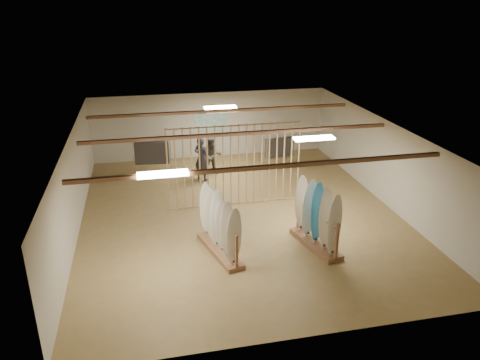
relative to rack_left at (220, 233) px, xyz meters
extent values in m
plane|color=#977B49|center=(1.05, 2.24, -0.61)|extent=(12.00, 12.00, 0.00)
plane|color=gray|center=(1.05, 2.24, 2.19)|extent=(12.00, 12.00, 0.00)
plane|color=beige|center=(1.05, 8.24, 0.79)|extent=(12.00, 0.00, 12.00)
plane|color=beige|center=(1.05, -3.76, 0.79)|extent=(12.00, 0.00, 12.00)
plane|color=beige|center=(-3.95, 2.24, 0.79)|extent=(0.00, 12.00, 12.00)
plane|color=beige|center=(6.05, 2.24, 0.79)|extent=(0.00, 12.00, 12.00)
cube|color=#8E5F40|center=(1.05, 2.24, 2.11)|extent=(9.50, 6.12, 0.10)
cube|color=white|center=(1.05, 2.24, 2.13)|extent=(1.20, 0.35, 0.06)
cylinder|color=tan|center=(-1.15, 3.04, 0.79)|extent=(0.05, 0.05, 2.78)
cylinder|color=tan|center=(-0.89, 3.04, 0.79)|extent=(0.05, 0.05, 2.78)
cylinder|color=tan|center=(-0.63, 3.04, 0.79)|extent=(0.05, 0.05, 2.78)
cylinder|color=tan|center=(-0.37, 3.04, 0.79)|extent=(0.05, 0.05, 2.78)
cylinder|color=tan|center=(-0.11, 3.04, 0.79)|extent=(0.05, 0.05, 2.78)
cylinder|color=tan|center=(0.15, 3.04, 0.79)|extent=(0.05, 0.05, 2.78)
cylinder|color=tan|center=(0.40, 3.04, 0.79)|extent=(0.05, 0.05, 2.78)
cylinder|color=tan|center=(0.66, 3.04, 0.79)|extent=(0.05, 0.05, 2.78)
cylinder|color=tan|center=(0.92, 3.04, 0.79)|extent=(0.05, 0.05, 2.78)
cylinder|color=tan|center=(1.18, 3.04, 0.79)|extent=(0.05, 0.05, 2.78)
cylinder|color=tan|center=(1.44, 3.04, 0.79)|extent=(0.05, 0.05, 2.78)
cylinder|color=tan|center=(1.70, 3.04, 0.79)|extent=(0.05, 0.05, 2.78)
cylinder|color=tan|center=(1.96, 3.04, 0.79)|extent=(0.05, 0.05, 2.78)
cylinder|color=tan|center=(2.22, 3.04, 0.79)|extent=(0.05, 0.05, 2.78)
cylinder|color=tan|center=(2.48, 3.04, 0.79)|extent=(0.05, 0.05, 2.78)
cylinder|color=tan|center=(2.73, 3.04, 0.79)|extent=(0.05, 0.05, 2.78)
cylinder|color=tan|center=(2.99, 3.04, 0.79)|extent=(0.05, 0.05, 2.78)
cylinder|color=tan|center=(3.25, 3.04, 0.79)|extent=(0.05, 0.05, 2.78)
cube|color=#379EC2|center=(1.05, 8.22, 0.99)|extent=(1.40, 0.03, 0.90)
cube|color=#8E5F40|center=(0.00, 0.00, -0.54)|extent=(1.02, 2.24, 0.13)
cylinder|color=black|center=(0.00, 0.00, 0.28)|extent=(0.54, 2.08, 0.01)
ellipsoid|color=white|center=(0.22, -0.87, 0.34)|extent=(0.42, 0.16, 1.63)
ellipsoid|color=silver|center=(0.13, -0.52, 0.34)|extent=(0.42, 0.16, 1.63)
ellipsoid|color=white|center=(0.04, -0.17, 0.34)|extent=(0.42, 0.16, 1.63)
ellipsoid|color=white|center=(-0.04, 0.17, 0.34)|extent=(0.42, 0.16, 1.63)
ellipsoid|color=silver|center=(-0.13, 0.52, 0.34)|extent=(0.42, 0.16, 1.63)
ellipsoid|color=white|center=(-0.22, 0.87, 0.34)|extent=(0.42, 0.16, 1.63)
cube|color=#8E5F40|center=(2.72, -0.20, -0.53)|extent=(0.95, 2.06, 0.14)
cylinder|color=black|center=(2.72, -0.20, 0.34)|extent=(0.44, 1.90, 0.01)
ellipsoid|color=white|center=(2.90, -0.97, 0.42)|extent=(0.46, 0.16, 1.76)
ellipsoid|color=silver|center=(2.81, -0.59, 0.42)|extent=(0.46, 0.16, 1.76)
ellipsoid|color=#2D8CD1|center=(2.72, -0.20, 0.42)|extent=(0.46, 0.16, 1.76)
ellipsoid|color=silver|center=(2.63, 0.19, 0.42)|extent=(0.46, 0.16, 1.76)
ellipsoid|color=silver|center=(2.55, 0.58, 0.42)|extent=(0.46, 0.16, 1.76)
cylinder|color=silver|center=(-1.55, 6.28, 0.85)|extent=(1.39, 0.19, 0.03)
cube|color=black|center=(-1.55, 6.28, 0.37)|extent=(1.33, 0.50, 0.85)
cylinder|color=silver|center=(-1.55, 6.28, 0.15)|extent=(0.03, 0.03, 1.50)
cylinder|color=silver|center=(3.53, 6.19, 0.68)|extent=(1.23, 0.23, 0.03)
cube|color=black|center=(3.53, 6.19, 0.26)|extent=(1.19, 0.49, 0.75)
cylinder|color=silver|center=(3.53, 6.19, 0.06)|extent=(0.03, 0.03, 1.33)
imported|color=#28262D|center=(0.26, 5.50, 0.37)|extent=(0.85, 0.84, 1.95)
imported|color=#38362B|center=(0.75, 6.00, 0.27)|extent=(0.85, 0.67, 1.74)
camera|label=1|loc=(-1.83, -11.14, 6.09)|focal=35.00mm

